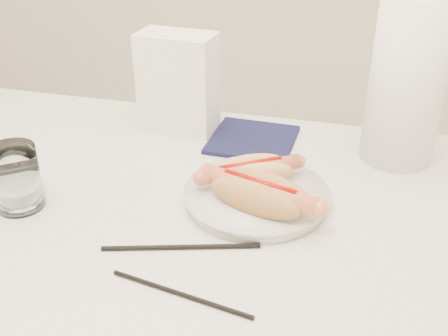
% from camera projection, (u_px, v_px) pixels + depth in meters
% --- Properties ---
extents(table, '(1.20, 0.80, 0.75)m').
position_uv_depth(table, '(172.00, 238.00, 0.91)').
color(table, silver).
rests_on(table, ground).
extents(plate, '(0.25, 0.25, 0.02)m').
position_uv_depth(plate, '(256.00, 197.00, 0.89)').
color(plate, silver).
rests_on(plate, table).
extents(hotdog_left, '(0.16, 0.13, 0.05)m').
position_uv_depth(hotdog_left, '(250.00, 173.00, 0.90)').
color(hotdog_left, '#ECB55E').
rests_on(hotdog_left, plate).
extents(hotdog_right, '(0.20, 0.12, 0.05)m').
position_uv_depth(hotdog_right, '(260.00, 194.00, 0.84)').
color(hotdog_right, tan).
rests_on(hotdog_right, plate).
extents(water_glass, '(0.08, 0.08, 0.11)m').
position_uv_depth(water_glass, '(16.00, 178.00, 0.86)').
color(water_glass, white).
rests_on(water_glass, table).
extents(chopstick_near, '(0.23, 0.07, 0.01)m').
position_uv_depth(chopstick_near, '(181.00, 247.00, 0.79)').
color(chopstick_near, black).
rests_on(chopstick_near, table).
extents(chopstick_far, '(0.20, 0.04, 0.01)m').
position_uv_depth(chopstick_far, '(181.00, 294.00, 0.70)').
color(chopstick_far, black).
rests_on(chopstick_far, table).
extents(napkin_box, '(0.16, 0.10, 0.20)m').
position_uv_depth(napkin_box, '(178.00, 83.00, 1.09)').
color(napkin_box, white).
rests_on(napkin_box, table).
extents(navy_napkin, '(0.17, 0.17, 0.01)m').
position_uv_depth(navy_napkin, '(253.00, 140.00, 1.09)').
color(navy_napkin, '#101234').
rests_on(navy_napkin, table).
extents(paper_towel_roll, '(0.15, 0.15, 0.30)m').
position_uv_depth(paper_towel_roll, '(407.00, 82.00, 0.96)').
color(paper_towel_roll, white).
rests_on(paper_towel_roll, table).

